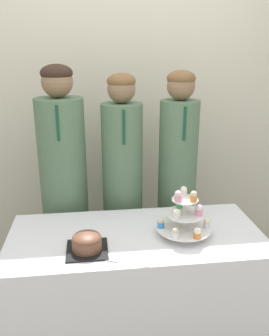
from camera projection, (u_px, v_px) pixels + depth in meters
The scene contains 8 objects.
wall_back at pixel (119, 103), 2.84m from camera, with size 9.00×0.06×2.70m.
table at pixel (136, 291), 2.13m from camera, with size 1.43×0.65×0.77m.
round_cake at pixel (87, 242), 1.83m from camera, with size 0.21×0.21×0.10m.
cake_knife at pixel (119, 262), 1.74m from camera, with size 0.21×0.11×0.01m.
cupcake_stand at pixel (184, 216), 1.97m from camera, with size 0.31×0.31×0.27m.
student_0 at pixel (65, 195), 2.46m from camera, with size 0.32×0.32×1.68m.
student_1 at pixel (123, 195), 2.52m from camera, with size 0.28×0.28×1.62m.
student_2 at pixel (177, 191), 2.56m from camera, with size 0.27×0.27×1.64m.
Camera 1 is at (-0.23, -1.44, 1.77)m, focal length 38.00 mm.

